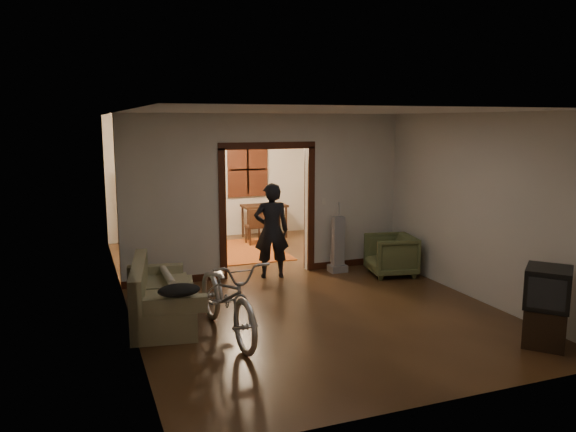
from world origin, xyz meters
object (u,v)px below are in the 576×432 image
bicycle (227,296)px  person (271,231)px  sofa (164,291)px  desk (264,221)px  armchair (391,255)px  locker (160,204)px

bicycle → person: bearing=54.7°
sofa → desk: size_ratio=1.76×
armchair → locker: locker is taller
bicycle → desk: bicycle is taller
bicycle → desk: bearing=62.7°
sofa → bicycle: bicycle is taller
locker → desk: locker is taller
desk → bicycle: bearing=-129.6°
sofa → armchair: bearing=21.6°
desk → sofa: bearing=-139.1°
locker → desk: 2.40m
sofa → locker: locker is taller
person → locker: (-1.38, 3.55, 0.04)m
person → desk: (0.95, 3.24, -0.45)m
armchair → person: person is taller
sofa → person: 2.59m
sofa → person: size_ratio=1.09×
person → locker: 3.81m
armchair → desk: desk is taller
person → locker: size_ratio=0.96×
sofa → bicycle: size_ratio=0.90×
armchair → person: (-2.00, 0.62, 0.46)m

